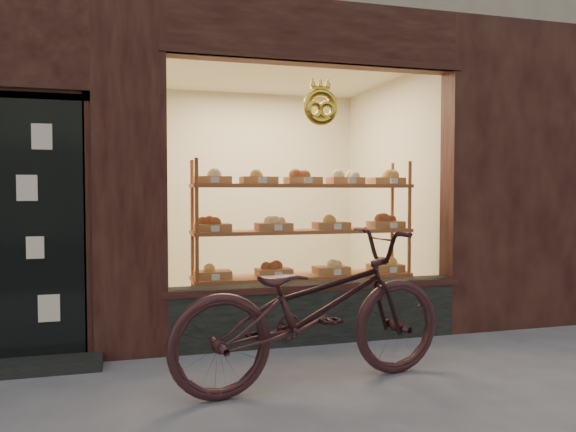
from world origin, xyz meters
name	(u,v)px	position (x,y,z in m)	size (l,w,h in m)	color
display_shelf	(303,243)	(0.45, 2.55, 0.88)	(2.20, 0.45, 1.70)	brown
bicycle	(314,308)	(0.06, 1.02, 0.56)	(0.74, 2.12, 1.12)	#32181B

